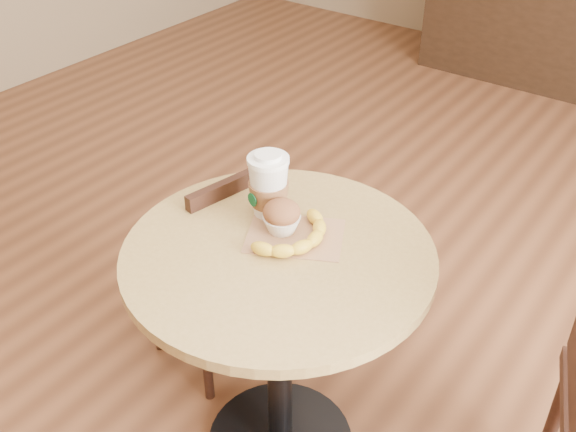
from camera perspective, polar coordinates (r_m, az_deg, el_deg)
The scene contains 6 objects.
cafe_table at distance 1.77m, azimuth -0.77°, elevation -7.82°, with size 0.78×0.78×0.75m.
chair_left at distance 2.13m, azimuth -5.63°, elevation -3.82°, with size 0.41×0.41×0.79m.
kraft_bag at distance 1.70m, azimuth 0.59°, elevation -1.69°, with size 0.24×0.18×0.00m, color #A3734F.
coffee_cup at distance 1.74m, azimuth -1.65°, elevation 2.45°, with size 0.11×0.11×0.18m.
muffin at distance 1.69m, azimuth -0.54°, elevation -0.06°, with size 0.10×0.10×0.09m.
banana at distance 1.66m, azimuth 0.88°, elevation -1.72°, with size 0.14×0.25×0.03m, color yellow, non-canonical shape.
Camera 1 is at (0.76, -1.15, 1.76)m, focal length 42.00 mm.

